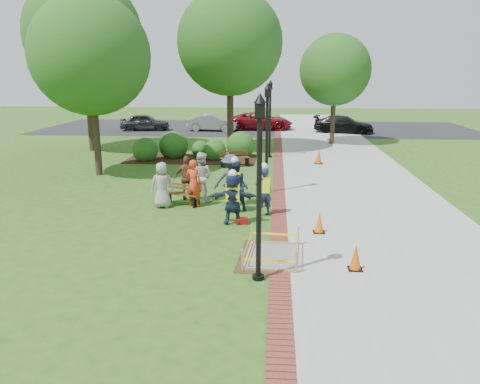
# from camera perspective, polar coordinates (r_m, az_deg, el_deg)

# --- Properties ---
(ground) EXTENTS (100.00, 100.00, 0.00)m
(ground) POSITION_cam_1_polar(r_m,az_deg,el_deg) (13.95, -2.44, -5.17)
(ground) COLOR #285116
(ground) RESTS_ON ground
(sidewalk) EXTENTS (6.00, 60.00, 0.02)m
(sidewalk) POSITION_cam_1_polar(r_m,az_deg,el_deg) (23.76, 12.57, 2.78)
(sidewalk) COLOR #9E9E99
(sidewalk) RESTS_ON ground
(brick_edging) EXTENTS (0.50, 60.00, 0.03)m
(brick_edging) POSITION_cam_1_polar(r_m,az_deg,el_deg) (23.51, 4.70, 2.97)
(brick_edging) COLOR maroon
(brick_edging) RESTS_ON ground
(mulch_bed) EXTENTS (7.00, 3.00, 0.05)m
(mulch_bed) POSITION_cam_1_polar(r_m,az_deg,el_deg) (25.88, -5.91, 4.02)
(mulch_bed) COLOR #381E0F
(mulch_bed) RESTS_ON ground
(parking_lot) EXTENTS (36.00, 12.00, 0.01)m
(parking_lot) POSITION_cam_1_polar(r_m,az_deg,el_deg) (40.34, 2.14, 7.82)
(parking_lot) COLOR black
(parking_lot) RESTS_ON ground
(wet_concrete_pad) EXTENTS (1.85, 2.41, 0.55)m
(wet_concrete_pad) POSITION_cam_1_polar(r_m,az_deg,el_deg) (12.25, 3.95, -6.89)
(wet_concrete_pad) COLOR #47331E
(wet_concrete_pad) RESTS_ON ground
(bench_near) EXTENTS (1.44, 0.87, 0.74)m
(bench_near) POSITION_cam_1_polar(r_m,az_deg,el_deg) (17.04, -7.10, -0.78)
(bench_near) COLOR brown
(bench_near) RESTS_ON ground
(bench_far) EXTENTS (1.56, 1.03, 0.81)m
(bench_far) POSITION_cam_1_polar(r_m,az_deg,el_deg) (23.70, -0.61, 3.71)
(bench_far) COLOR brown
(bench_far) RESTS_ON ground
(cone_front) EXTENTS (0.34, 0.34, 0.68)m
(cone_front) POSITION_cam_1_polar(r_m,az_deg,el_deg) (11.75, 13.92, -7.77)
(cone_front) COLOR black
(cone_front) RESTS_ON ground
(cone_back) EXTENTS (0.34, 0.34, 0.67)m
(cone_back) POSITION_cam_1_polar(r_m,az_deg,el_deg) (14.14, 9.64, -3.72)
(cone_back) COLOR black
(cone_back) RESTS_ON ground
(cone_far) EXTENTS (0.41, 0.41, 0.81)m
(cone_far) POSITION_cam_1_polar(r_m,az_deg,el_deg) (24.71, 9.58, 4.27)
(cone_far) COLOR black
(cone_far) RESTS_ON ground
(toolbox) EXTENTS (0.43, 0.29, 0.20)m
(toolbox) POSITION_cam_1_polar(r_m,az_deg,el_deg) (14.82, 0.23, -3.57)
(toolbox) COLOR maroon
(toolbox) RESTS_ON ground
(lamp_near) EXTENTS (0.28, 0.28, 4.26)m
(lamp_near) POSITION_cam_1_polar(r_m,az_deg,el_deg) (10.29, 2.36, 2.06)
(lamp_near) COLOR black
(lamp_near) RESTS_ON ground
(lamp_mid) EXTENTS (0.28, 0.28, 4.26)m
(lamp_mid) POSITION_cam_1_polar(r_m,az_deg,el_deg) (18.18, 3.31, 7.48)
(lamp_mid) COLOR black
(lamp_mid) RESTS_ON ground
(lamp_far) EXTENTS (0.28, 0.28, 4.26)m
(lamp_far) POSITION_cam_1_polar(r_m,az_deg,el_deg) (26.14, 3.69, 9.61)
(lamp_far) COLOR black
(lamp_far) RESTS_ON ground
(tree_left) EXTENTS (5.28, 5.28, 8.02)m
(tree_left) POSITION_cam_1_polar(r_m,az_deg,el_deg) (22.41, -17.79, 15.58)
(tree_left) COLOR #3D2D1E
(tree_left) RESTS_ON ground
(tree_back) EXTENTS (6.12, 6.12, 9.38)m
(tree_back) POSITION_cam_1_polar(r_m,az_deg,el_deg) (28.43, -1.24, 17.74)
(tree_back) COLOR #3D2D1E
(tree_back) RESTS_ON ground
(tree_right) EXTENTS (4.57, 4.57, 7.06)m
(tree_right) POSITION_cam_1_polar(r_m,az_deg,el_deg) (31.63, 11.52, 14.36)
(tree_right) COLOR #3D2D1E
(tree_right) RESTS_ON ground
(tree_far) EXTENTS (6.69, 6.69, 10.10)m
(tree_far) POSITION_cam_1_polar(r_m,az_deg,el_deg) (29.83, -18.52, 17.74)
(tree_far) COLOR #3D2D1E
(tree_far) RESTS_ON ground
(shrub_a) EXTENTS (1.36, 1.36, 1.36)m
(shrub_a) POSITION_cam_1_polar(r_m,az_deg,el_deg) (25.80, -11.43, 3.73)
(shrub_a) COLOR #1F4F16
(shrub_a) RESTS_ON ground
(shrub_b) EXTENTS (1.61, 1.61, 1.61)m
(shrub_b) POSITION_cam_1_polar(r_m,az_deg,el_deg) (26.45, -8.06, 4.14)
(shrub_b) COLOR #1F4F16
(shrub_b) RESTS_ON ground
(shrub_c) EXTENTS (1.24, 1.24, 1.24)m
(shrub_c) POSITION_cam_1_polar(r_m,az_deg,el_deg) (25.62, -3.08, 3.92)
(shrub_c) COLOR #1F4F16
(shrub_c) RESTS_ON ground
(shrub_d) EXTENTS (1.57, 1.57, 1.57)m
(shrub_d) POSITION_cam_1_polar(r_m,az_deg,el_deg) (26.43, 0.07, 4.27)
(shrub_d) COLOR #1F4F16
(shrub_d) RESTS_ON ground
(shrub_e) EXTENTS (1.01, 1.01, 1.01)m
(shrub_e) POSITION_cam_1_polar(r_m,az_deg,el_deg) (26.62, -4.81, 4.29)
(shrub_e) COLOR #1F4F16
(shrub_e) RESTS_ON ground
(casual_person_a) EXTENTS (0.56, 0.40, 1.62)m
(casual_person_a) POSITION_cam_1_polar(r_m,az_deg,el_deg) (16.68, -9.47, 0.84)
(casual_person_a) COLOR #949494
(casual_person_a) RESTS_ON ground
(casual_person_b) EXTENTS (0.63, 0.52, 1.69)m
(casual_person_b) POSITION_cam_1_polar(r_m,az_deg,el_deg) (16.65, -5.66, 1.07)
(casual_person_b) COLOR red
(casual_person_b) RESTS_ON ground
(casual_person_c) EXTENTS (0.68, 0.56, 1.83)m
(casual_person_c) POSITION_cam_1_polar(r_m,az_deg,el_deg) (17.34, -4.76, 1.86)
(casual_person_c) COLOR silver
(casual_person_c) RESTS_ON ground
(casual_person_d) EXTENTS (0.54, 0.35, 1.67)m
(casual_person_d) POSITION_cam_1_polar(r_m,az_deg,el_deg) (17.49, -6.43, 1.67)
(casual_person_d) COLOR brown
(casual_person_d) RESTS_ON ground
(casual_person_e) EXTENTS (0.61, 0.40, 1.87)m
(casual_person_e) POSITION_cam_1_polar(r_m,az_deg,el_deg) (16.62, -1.13, 1.42)
(casual_person_e) COLOR #303C54
(casual_person_e) RESTS_ON ground
(hivis_worker_a) EXTENTS (0.54, 0.36, 1.77)m
(hivis_worker_a) POSITION_cam_1_polar(r_m,az_deg,el_deg) (14.61, -0.89, -0.62)
(hivis_worker_a) COLOR #161D3A
(hivis_worker_a) RESTS_ON ground
(hivis_worker_b) EXTENTS (0.62, 0.53, 1.80)m
(hivis_worker_b) POSITION_cam_1_polar(r_m,az_deg,el_deg) (15.52, 2.89, 0.32)
(hivis_worker_b) COLOR #17233C
(hivis_worker_b) RESTS_ON ground
(hivis_worker_c) EXTENTS (0.67, 0.61, 1.92)m
(hivis_worker_c) POSITION_cam_1_polar(r_m,az_deg,el_deg) (15.93, -0.65, 0.91)
(hivis_worker_c) COLOR #1C214A
(hivis_worker_c) RESTS_ON ground
(parked_car_a) EXTENTS (2.48, 4.68, 1.46)m
(parked_car_a) POSITION_cam_1_polar(r_m,az_deg,el_deg) (39.39, -11.45, 7.37)
(parked_car_a) COLOR #2B2C2E
(parked_car_a) RESTS_ON ground
(parked_car_b) EXTENTS (2.29, 4.57, 1.44)m
(parked_car_b) POSITION_cam_1_polar(r_m,az_deg,el_deg) (38.34, -3.35, 7.45)
(parked_car_b) COLOR gray
(parked_car_b) RESTS_ON ground
(parked_car_c) EXTENTS (2.10, 4.80, 1.56)m
(parked_car_c) POSITION_cam_1_polar(r_m,az_deg,el_deg) (39.20, 2.58, 7.61)
(parked_car_c) COLOR maroon
(parked_car_c) RESTS_ON ground
(parked_car_d) EXTENTS (3.01, 4.81, 1.46)m
(parked_car_d) POSITION_cam_1_polar(r_m,az_deg,el_deg) (37.96, 12.47, 7.06)
(parked_car_d) COLOR black
(parked_car_d) RESTS_ON ground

